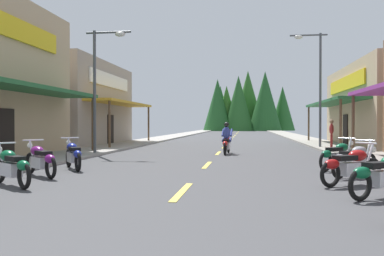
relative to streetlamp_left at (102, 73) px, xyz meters
The scene contains 17 objects.
ground 17.75m from the streetlamp_left, 71.82° to the left, with size 10.70×97.90×0.10m, color #424244.
sidewalk_left 16.93m from the streetlamp_left, 94.47° to the left, with size 2.68×97.90×0.12m, color #9E9991.
sidewalk_right 20.77m from the streetlamp_left, 53.69° to the left, with size 2.68×97.90×0.12m, color gray.
centerline_dashes 21.33m from the streetlamp_left, 75.08° to the left, with size 0.16×74.40×0.01m.
storefront_left_far 11.23m from the streetlamp_left, 129.12° to the left, with size 10.73×10.81×5.74m.
streetlamp_left is the anchor object (origin of this frame).
streetlamp_right 12.56m from the streetlamp_left, 30.31° to the left, with size 2.18×0.30×6.85m.
motorcycle_parked_right_2 14.07m from the streetlamp_left, 45.51° to the right, with size 1.78×1.35×1.04m.
motorcycle_parked_right_3 12.81m from the streetlamp_left, 40.91° to the right, with size 1.78×1.36×1.04m.
motorcycle_parked_right_4 12.25m from the streetlamp_left, 33.45° to the right, with size 1.63×1.53×1.04m.
motorcycle_parked_right_5 11.39m from the streetlamp_left, 26.31° to the right, with size 1.53×1.63×1.04m.
motorcycle_parked_left_1 10.01m from the streetlamp_left, 82.58° to the right, with size 1.77×1.37×1.04m.
motorcycle_parked_left_2 8.39m from the streetlamp_left, 82.39° to the right, with size 1.69×1.46×1.04m.
motorcycle_parked_left_3 6.82m from the streetlamp_left, 78.49° to the right, with size 1.32×1.80×1.04m.
rider_cruising_lead 6.83m from the streetlamp_left, 13.60° to the left, with size 0.60×2.14×1.57m.
pedestrian_by_shop 13.45m from the streetlamp_left, 26.88° to the left, with size 0.33×0.56×1.73m.
treeline_backdrop 65.34m from the streetlamp_left, 84.34° to the left, with size 18.79×11.46×12.65m.
Camera 1 is at (1.40, -0.78, 1.51)m, focal length 37.58 mm.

